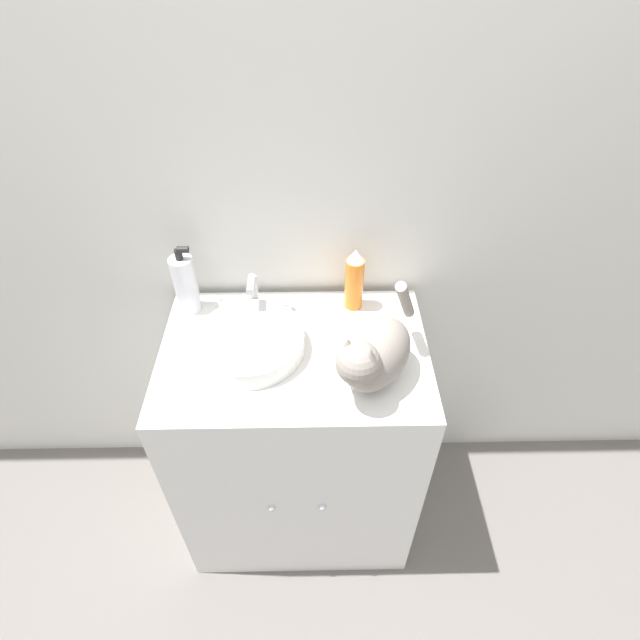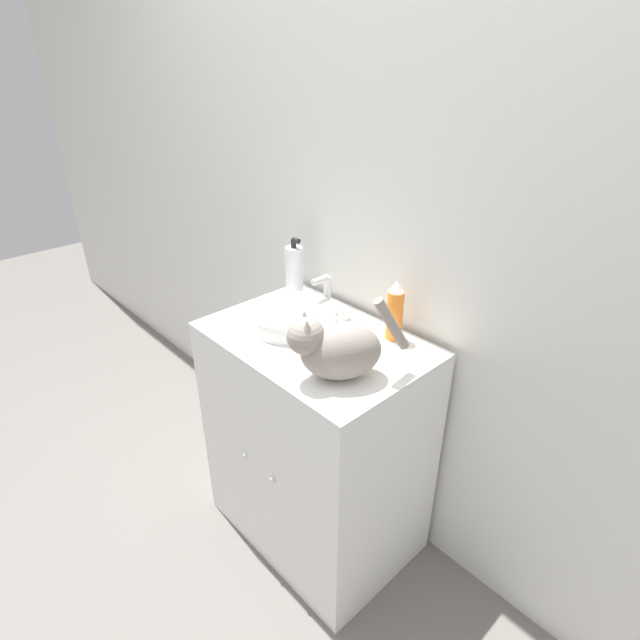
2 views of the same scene
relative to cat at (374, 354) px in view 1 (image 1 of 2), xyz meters
name	(u,v)px [view 1 (image 1 of 2)]	position (x,y,z in m)	size (l,w,h in m)	color
ground_plane	(301,571)	(-0.20, -0.14, -0.94)	(8.00, 8.00, 0.00)	slate
wall_back	(291,159)	(-0.20, 0.39, 0.31)	(6.00, 0.05, 2.50)	silver
vanity_cabinet	(299,441)	(-0.20, 0.10, -0.52)	(0.71, 0.50, 0.85)	white
sink_basin	(251,342)	(-0.31, 0.11, -0.06)	(0.28, 0.28, 0.06)	silver
faucet	(254,297)	(-0.31, 0.26, -0.04)	(0.21, 0.08, 0.13)	silver
cat	(374,354)	(0.00, 0.00, 0.00)	(0.25, 0.31, 0.23)	gray
soap_bottle	(186,284)	(-0.50, 0.28, 0.00)	(0.06, 0.06, 0.21)	silver
spray_bottle	(354,280)	(-0.03, 0.28, 0.00)	(0.05, 0.05, 0.20)	orange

